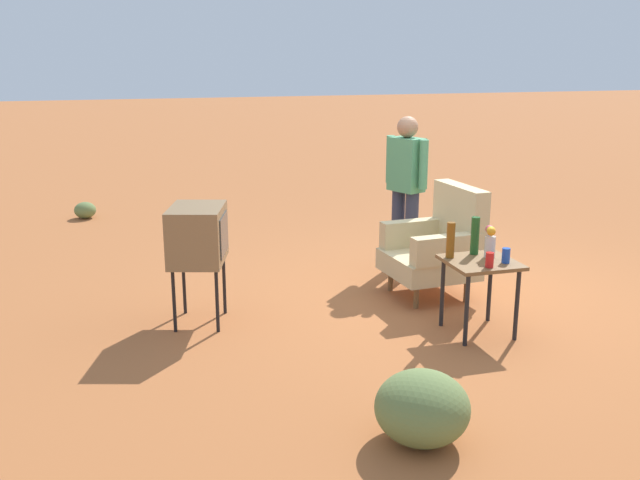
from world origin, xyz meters
name	(u,v)px	position (x,y,z in m)	size (l,w,h in m)	color
ground_plane	(444,294)	(0.00, 0.00, 0.00)	(60.00, 60.00, 0.00)	#AD6033
armchair	(439,245)	(0.01, -0.08, 0.50)	(0.84, 0.84, 1.06)	brown
side_table	(480,271)	(0.98, -0.16, 0.54)	(0.56, 0.56, 0.63)	black
tv_on_stand	(198,235)	(0.12, -2.36, 0.78)	(0.70, 0.59, 1.03)	black
person_standing	(406,184)	(-0.87, -0.07, 0.94)	(0.53, 0.34, 1.64)	#2D3347
soda_can_red	(490,260)	(1.17, -0.19, 0.69)	(0.07, 0.07, 0.12)	red
bottle_wine_green	(475,236)	(0.79, -0.12, 0.79)	(0.07, 0.07, 0.32)	#1E5623
soda_can_blue	(506,256)	(1.10, 0.00, 0.69)	(0.07, 0.07, 0.12)	blue
bottle_tall_amber	(451,240)	(0.83, -0.37, 0.78)	(0.07, 0.07, 0.30)	brown
flower_vase	(490,240)	(0.92, -0.05, 0.78)	(0.15, 0.10, 0.27)	silver
shrub_near	(422,408)	(2.46, -1.31, 0.22)	(0.58, 0.58, 0.45)	olive
shrub_mid	(85,210)	(-4.33, -3.47, 0.12)	(0.30, 0.30, 0.23)	olive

